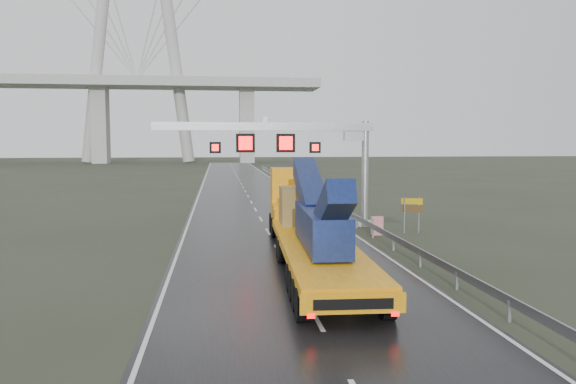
{
  "coord_description": "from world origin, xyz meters",
  "views": [
    {
      "loc": [
        -3.11,
        -19.56,
        5.75
      ],
      "look_at": [
        0.44,
        8.95,
        3.2
      ],
      "focal_mm": 35.0,
      "sensor_mm": 36.0,
      "label": 1
    }
  ],
  "objects": [
    {
      "name": "striped_barrier",
      "position": [
        6.65,
        14.0,
        0.58
      ],
      "size": [
        0.73,
        0.47,
        1.15
      ],
      "primitive_type": "cube",
      "rotation": [
        0.0,
        0.0,
        0.16
      ],
      "color": "red",
      "rests_on": "ground"
    },
    {
      "name": "exit_sign_pair",
      "position": [
        9.0,
        14.38,
        1.59
      ],
      "size": [
        1.25,
        0.55,
        2.27
      ],
      "rotation": [
        0.0,
        0.0,
        -0.38
      ],
      "color": "gray",
      "rests_on": "ground"
    },
    {
      "name": "guardrail",
      "position": [
        6.1,
        30.0,
        0.7
      ],
      "size": [
        0.2,
        140.0,
        1.4
      ],
      "primitive_type": null,
      "color": "gray",
      "rests_on": "ground"
    },
    {
      "name": "road",
      "position": [
        0.0,
        40.0,
        0.01
      ],
      "size": [
        11.0,
        200.0,
        0.02
      ],
      "primitive_type": "cube",
      "color": "black",
      "rests_on": "ground"
    },
    {
      "name": "sign_gantry",
      "position": [
        2.1,
        17.99,
        5.61
      ],
      "size": [
        14.9,
        1.2,
        7.42
      ],
      "color": "#ADADA9",
      "rests_on": "ground"
    },
    {
      "name": "heavy_haul_truck",
      "position": [
        1.35,
        8.79,
        1.92
      ],
      "size": [
        3.93,
        21.22,
        4.96
      ],
      "rotation": [
        0.0,
        0.0,
        -0.04
      ],
      "color": "yellow",
      "rests_on": "ground"
    },
    {
      "name": "ground",
      "position": [
        0.0,
        0.0,
        0.0
      ],
      "size": [
        400.0,
        400.0,
        0.0
      ],
      "primitive_type": "plane",
      "color": "#2B3223",
      "rests_on": "ground"
    }
  ]
}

